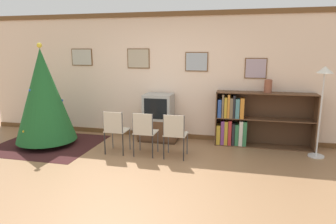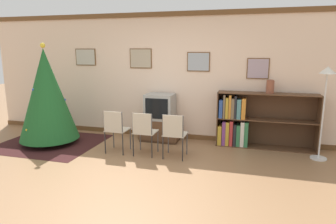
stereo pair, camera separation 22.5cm
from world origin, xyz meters
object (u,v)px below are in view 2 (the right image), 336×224
at_px(folding_chair_right, 174,133).
at_px(vase, 270,86).
at_px(christmas_tree, 47,95).
at_px(bookshelf, 247,122).
at_px(folding_chair_left, 116,129).
at_px(folding_chair_center, 144,131).
at_px(tv_console, 160,129).
at_px(standing_lamp, 326,89).
at_px(television, 160,107).

distance_m(folding_chair_right, vase, 2.09).
height_order(christmas_tree, bookshelf, christmas_tree).
bearing_deg(folding_chair_right, folding_chair_left, 180.00).
relative_size(folding_chair_center, bookshelf, 0.43).
bearing_deg(vase, christmas_tree, -168.18).
relative_size(tv_console, bookshelf, 0.44).
height_order(folding_chair_center, bookshelf, bookshelf).
distance_m(tv_console, vase, 2.41).
bearing_deg(folding_chair_right, tv_console, 119.57).
xyz_separation_m(tv_console, standing_lamp, (3.08, -0.32, 1.03)).
relative_size(christmas_tree, standing_lamp, 1.24).
height_order(tv_console, bookshelf, bookshelf).
xyz_separation_m(tv_console, folding_chair_left, (-0.57, -1.00, 0.24)).
relative_size(christmas_tree, vase, 7.86).
xyz_separation_m(television, standing_lamp, (3.08, -0.32, 0.52)).
height_order(television, bookshelf, bookshelf).
bearing_deg(vase, folding_chair_right, -146.40).
height_order(folding_chair_left, vase, vase).
bearing_deg(christmas_tree, folding_chair_right, -3.56).
bearing_deg(christmas_tree, bookshelf, 12.98).
distance_m(folding_chair_center, vase, 2.56).
relative_size(folding_chair_right, standing_lamp, 0.50).
xyz_separation_m(christmas_tree, folding_chair_right, (2.72, -0.17, -0.56)).
height_order(tv_console, television, television).
relative_size(folding_chair_right, vase, 3.14).
distance_m(folding_chair_left, folding_chair_right, 1.13).
xyz_separation_m(christmas_tree, vase, (4.34, 0.91, 0.20)).
relative_size(television, folding_chair_left, 0.72).
distance_m(christmas_tree, tv_console, 2.44).
distance_m(christmas_tree, bookshelf, 4.08).
height_order(christmas_tree, tv_console, christmas_tree).
xyz_separation_m(folding_chair_left, folding_chair_center, (0.57, 0.00, 0.00)).
bearing_deg(folding_chair_right, standing_lamp, 15.19).
height_order(tv_console, folding_chair_right, folding_chair_right).
bearing_deg(folding_chair_center, folding_chair_right, 0.00).
distance_m(christmas_tree, folding_chair_center, 2.23).
height_order(folding_chair_left, standing_lamp, standing_lamp).
bearing_deg(bookshelf, folding_chair_left, -155.43).
bearing_deg(christmas_tree, tv_console, 21.10).
bearing_deg(folding_chair_center, standing_lamp, 12.48).
relative_size(christmas_tree, tv_console, 2.47).
distance_m(tv_console, folding_chair_right, 1.17).
xyz_separation_m(folding_chair_center, folding_chair_right, (0.57, 0.00, 0.00)).
relative_size(folding_chair_left, folding_chair_center, 1.00).
xyz_separation_m(tv_console, folding_chair_right, (0.57, -1.00, 0.24)).
relative_size(christmas_tree, folding_chair_left, 2.50).
height_order(television, folding_chair_center, television).
height_order(tv_console, standing_lamp, standing_lamp).
distance_m(christmas_tree, standing_lamp, 5.26).
height_order(folding_chair_left, bookshelf, bookshelf).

